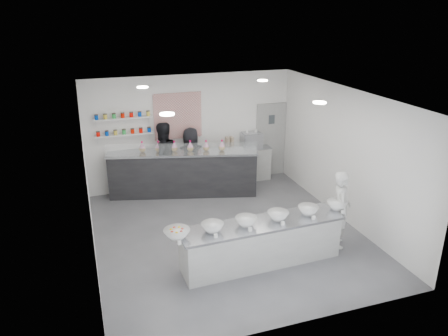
{
  "coord_description": "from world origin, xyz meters",
  "views": [
    {
      "loc": [
        -2.73,
        -7.85,
        4.63
      ],
      "look_at": [
        0.04,
        0.4,
        1.38
      ],
      "focal_mm": 35.0,
      "sensor_mm": 36.0,
      "label": 1
    }
  ],
  "objects_px": {
    "prep_counter": "(261,243)",
    "espresso_ledge": "(248,164)",
    "staff_left": "(163,159)",
    "back_bar": "(183,173)",
    "espresso_machine": "(251,141)",
    "woman_prep": "(341,209)",
    "staff_right": "(191,159)"
  },
  "relations": [
    {
      "from": "prep_counter",
      "to": "back_bar",
      "type": "relative_size",
      "value": 0.83
    },
    {
      "from": "woman_prep",
      "to": "espresso_ledge",
      "type": "bearing_deg",
      "value": 30.88
    },
    {
      "from": "espresso_ledge",
      "to": "staff_left",
      "type": "height_order",
      "value": "staff_left"
    },
    {
      "from": "prep_counter",
      "to": "staff_left",
      "type": "distance_m",
      "value": 4.08
    },
    {
      "from": "back_bar",
      "to": "staff_left",
      "type": "distance_m",
      "value": 0.64
    },
    {
      "from": "espresso_machine",
      "to": "staff_left",
      "type": "relative_size",
      "value": 0.29
    },
    {
      "from": "staff_right",
      "to": "espresso_ledge",
      "type": "bearing_deg",
      "value": -168.4
    },
    {
      "from": "back_bar",
      "to": "woman_prep",
      "type": "bearing_deg",
      "value": -40.77
    },
    {
      "from": "prep_counter",
      "to": "espresso_machine",
      "type": "distance_m",
      "value": 4.32
    },
    {
      "from": "prep_counter",
      "to": "staff_left",
      "type": "relative_size",
      "value": 1.66
    },
    {
      "from": "prep_counter",
      "to": "espresso_ledge",
      "type": "relative_size",
      "value": 2.48
    },
    {
      "from": "staff_left",
      "to": "back_bar",
      "type": "bearing_deg",
      "value": 136.23
    },
    {
      "from": "staff_right",
      "to": "back_bar",
      "type": "bearing_deg",
      "value": 48.02
    },
    {
      "from": "woman_prep",
      "to": "staff_left",
      "type": "relative_size",
      "value": 0.85
    },
    {
      "from": "prep_counter",
      "to": "staff_right",
      "type": "distance_m",
      "value": 3.93
    },
    {
      "from": "prep_counter",
      "to": "staff_left",
      "type": "height_order",
      "value": "staff_left"
    },
    {
      "from": "back_bar",
      "to": "staff_right",
      "type": "relative_size",
      "value": 2.23
    },
    {
      "from": "woman_prep",
      "to": "staff_left",
      "type": "distance_m",
      "value": 4.73
    },
    {
      "from": "espresso_machine",
      "to": "prep_counter",
      "type": "bearing_deg",
      "value": -109.15
    },
    {
      "from": "back_bar",
      "to": "espresso_ledge",
      "type": "height_order",
      "value": "back_bar"
    },
    {
      "from": "espresso_machine",
      "to": "woman_prep",
      "type": "relative_size",
      "value": 0.34
    },
    {
      "from": "back_bar",
      "to": "staff_left",
      "type": "height_order",
      "value": "staff_left"
    },
    {
      "from": "espresso_machine",
      "to": "woman_prep",
      "type": "xyz_separation_m",
      "value": [
        0.37,
        -3.9,
        -0.35
      ]
    },
    {
      "from": "back_bar",
      "to": "espresso_machine",
      "type": "bearing_deg",
      "value": 25.63
    },
    {
      "from": "espresso_ledge",
      "to": "woman_prep",
      "type": "xyz_separation_m",
      "value": [
        0.45,
        -3.9,
        0.33
      ]
    },
    {
      "from": "back_bar",
      "to": "espresso_ledge",
      "type": "relative_size",
      "value": 2.97
    },
    {
      "from": "espresso_ledge",
      "to": "espresso_machine",
      "type": "distance_m",
      "value": 0.69
    },
    {
      "from": "staff_left",
      "to": "woman_prep",
      "type": "bearing_deg",
      "value": 111.65
    },
    {
      "from": "espresso_ledge",
      "to": "back_bar",
      "type": "bearing_deg",
      "value": -168.92
    },
    {
      "from": "prep_counter",
      "to": "espresso_machine",
      "type": "height_order",
      "value": "espresso_machine"
    },
    {
      "from": "prep_counter",
      "to": "woman_prep",
      "type": "xyz_separation_m",
      "value": [
        1.76,
        0.12,
        0.37
      ]
    },
    {
      "from": "prep_counter",
      "to": "woman_prep",
      "type": "bearing_deg",
      "value": 1.91
    }
  ]
}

